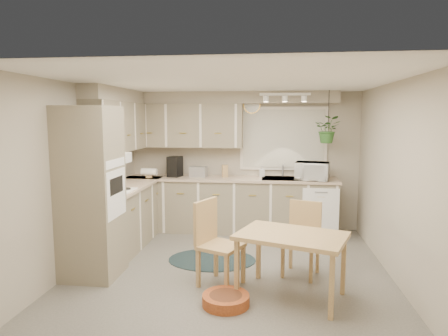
% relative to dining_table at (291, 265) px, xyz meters
% --- Properties ---
extents(floor, '(4.20, 4.20, 0.00)m').
position_rel_dining_table_xyz_m(floor, '(-0.74, 0.68, -0.36)').
color(floor, slate).
rests_on(floor, ground).
extents(ceiling, '(4.20, 4.20, 0.00)m').
position_rel_dining_table_xyz_m(ceiling, '(-0.74, 0.68, 2.04)').
color(ceiling, white).
rests_on(ceiling, wall_back).
extents(wall_back, '(4.00, 0.04, 2.40)m').
position_rel_dining_table_xyz_m(wall_back, '(-0.74, 2.78, 0.84)').
color(wall_back, '#ACA28E').
rests_on(wall_back, floor).
extents(wall_front, '(4.00, 0.04, 2.40)m').
position_rel_dining_table_xyz_m(wall_front, '(-0.74, -1.42, 0.84)').
color(wall_front, '#ACA28E').
rests_on(wall_front, floor).
extents(wall_left, '(0.04, 4.20, 2.40)m').
position_rel_dining_table_xyz_m(wall_left, '(-2.74, 0.68, 0.84)').
color(wall_left, '#ACA28E').
rests_on(wall_left, floor).
extents(wall_right, '(0.04, 4.20, 2.40)m').
position_rel_dining_table_xyz_m(wall_right, '(1.26, 0.68, 0.84)').
color(wall_right, '#ACA28E').
rests_on(wall_right, floor).
extents(base_cab_left, '(0.60, 1.85, 0.90)m').
position_rel_dining_table_xyz_m(base_cab_left, '(-2.44, 1.55, 0.09)').
color(base_cab_left, gray).
rests_on(base_cab_left, floor).
extents(base_cab_back, '(3.60, 0.60, 0.90)m').
position_rel_dining_table_xyz_m(base_cab_back, '(-0.94, 2.48, 0.09)').
color(base_cab_back, gray).
rests_on(base_cab_back, floor).
extents(counter_left, '(0.64, 1.89, 0.04)m').
position_rel_dining_table_xyz_m(counter_left, '(-2.43, 1.55, 0.56)').
color(counter_left, '#CDB296').
rests_on(counter_left, base_cab_left).
extents(counter_back, '(3.64, 0.64, 0.04)m').
position_rel_dining_table_xyz_m(counter_back, '(-0.94, 2.47, 0.56)').
color(counter_back, '#CDB296').
rests_on(counter_back, base_cab_back).
extents(oven_stack, '(0.65, 0.65, 2.10)m').
position_rel_dining_table_xyz_m(oven_stack, '(-2.41, 0.30, 0.69)').
color(oven_stack, gray).
rests_on(oven_stack, floor).
extents(wall_oven_face, '(0.02, 0.56, 0.58)m').
position_rel_dining_table_xyz_m(wall_oven_face, '(-2.09, 0.30, 0.69)').
color(wall_oven_face, white).
rests_on(wall_oven_face, oven_stack).
extents(upper_cab_left, '(0.35, 2.00, 0.75)m').
position_rel_dining_table_xyz_m(upper_cab_left, '(-2.56, 1.68, 1.47)').
color(upper_cab_left, gray).
rests_on(upper_cab_left, wall_left).
extents(upper_cab_back, '(2.00, 0.35, 0.75)m').
position_rel_dining_table_xyz_m(upper_cab_back, '(-1.74, 2.60, 1.47)').
color(upper_cab_back, gray).
rests_on(upper_cab_back, wall_back).
extents(soffit_left, '(0.30, 2.00, 0.20)m').
position_rel_dining_table_xyz_m(soffit_left, '(-2.59, 1.68, 1.94)').
color(soffit_left, '#ACA28E').
rests_on(soffit_left, wall_left).
extents(soffit_back, '(3.60, 0.30, 0.20)m').
position_rel_dining_table_xyz_m(soffit_back, '(-0.94, 2.63, 1.94)').
color(soffit_back, '#ACA28E').
rests_on(soffit_back, wall_back).
extents(cooktop, '(0.52, 0.58, 0.02)m').
position_rel_dining_table_xyz_m(cooktop, '(-2.42, 0.98, 0.59)').
color(cooktop, white).
rests_on(cooktop, counter_left).
extents(range_hood, '(0.40, 0.60, 0.14)m').
position_rel_dining_table_xyz_m(range_hood, '(-2.44, 0.98, 1.04)').
color(range_hood, white).
rests_on(range_hood, upper_cab_left).
extents(window_blinds, '(1.40, 0.02, 1.00)m').
position_rel_dining_table_xyz_m(window_blinds, '(-0.04, 2.75, 1.24)').
color(window_blinds, silver).
rests_on(window_blinds, wall_back).
extents(window_frame, '(1.50, 0.02, 1.10)m').
position_rel_dining_table_xyz_m(window_frame, '(-0.04, 2.76, 1.24)').
color(window_frame, white).
rests_on(window_frame, wall_back).
extents(sink, '(0.70, 0.48, 0.10)m').
position_rel_dining_table_xyz_m(sink, '(-0.04, 2.48, 0.54)').
color(sink, '#97999E').
rests_on(sink, counter_back).
extents(dishwasher_front, '(0.58, 0.02, 0.83)m').
position_rel_dining_table_xyz_m(dishwasher_front, '(0.56, 2.17, 0.07)').
color(dishwasher_front, white).
rests_on(dishwasher_front, base_cab_back).
extents(track_light_bar, '(0.80, 0.04, 0.04)m').
position_rel_dining_table_xyz_m(track_light_bar, '(-0.04, 2.23, 1.97)').
color(track_light_bar, white).
rests_on(track_light_bar, ceiling).
extents(wall_clock, '(0.30, 0.03, 0.30)m').
position_rel_dining_table_xyz_m(wall_clock, '(-0.59, 2.75, 1.82)').
color(wall_clock, '#E6B051').
rests_on(wall_clock, wall_back).
extents(dining_table, '(1.32, 1.09, 0.71)m').
position_rel_dining_table_xyz_m(dining_table, '(0.00, 0.00, 0.00)').
color(dining_table, tan).
rests_on(dining_table, floor).
extents(chair_left, '(0.62, 0.62, 1.00)m').
position_rel_dining_table_xyz_m(chair_left, '(-0.80, 0.21, 0.15)').
color(chair_left, tan).
rests_on(chair_left, floor).
extents(chair_back, '(0.54, 0.54, 0.91)m').
position_rel_dining_table_xyz_m(chair_back, '(0.15, 0.62, 0.10)').
color(chair_back, tan).
rests_on(chair_back, floor).
extents(braided_rug, '(1.25, 0.96, 0.01)m').
position_rel_dining_table_xyz_m(braided_rug, '(-1.03, 1.02, -0.35)').
color(braided_rug, black).
rests_on(braided_rug, floor).
extents(pet_bed, '(0.61, 0.61, 0.12)m').
position_rel_dining_table_xyz_m(pet_bed, '(-0.68, -0.30, -0.30)').
color(pet_bed, '#B95825').
rests_on(pet_bed, floor).
extents(microwave, '(0.58, 0.39, 0.36)m').
position_rel_dining_table_xyz_m(microwave, '(0.43, 2.38, 0.77)').
color(microwave, white).
rests_on(microwave, counter_back).
extents(soap_bottle, '(0.11, 0.20, 0.09)m').
position_rel_dining_table_xyz_m(soap_bottle, '(-0.40, 2.63, 0.63)').
color(soap_bottle, white).
rests_on(soap_bottle, counter_back).
extents(hanging_plant, '(0.49, 0.52, 0.34)m').
position_rel_dining_table_xyz_m(hanging_plant, '(0.67, 2.38, 1.37)').
color(hanging_plant, '#316428').
rests_on(hanging_plant, ceiling).
extents(coffee_maker, '(0.25, 0.29, 0.35)m').
position_rel_dining_table_xyz_m(coffee_maker, '(-1.90, 2.48, 0.76)').
color(coffee_maker, black).
rests_on(coffee_maker, counter_back).
extents(toaster, '(0.31, 0.21, 0.18)m').
position_rel_dining_table_xyz_m(toaster, '(-1.49, 2.50, 0.67)').
color(toaster, '#97999E').
rests_on(toaster, counter_back).
extents(knife_block, '(0.12, 0.12, 0.21)m').
position_rel_dining_table_xyz_m(knife_block, '(-1.03, 2.53, 0.69)').
color(knife_block, tan).
rests_on(knife_block, counter_back).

